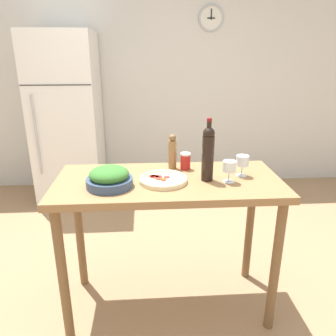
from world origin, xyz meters
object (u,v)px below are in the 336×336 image
Objects in this scene: refrigerator at (68,119)px; pepper_mill at (172,152)px; wine_bottle at (208,153)px; homemade_pizza at (163,179)px; wine_glass_near at (229,167)px; wine_glass_far at (242,162)px; salt_canister at (185,161)px; salad_bowl at (109,178)px.

pepper_mill is (1.03, -1.66, 0.10)m from refrigerator.
homemade_pizza is (-0.26, -0.01, -0.15)m from wine_bottle.
wine_glass_far is (0.10, 0.10, -0.00)m from wine_glass_near.
wine_bottle is at bearing 161.19° from wine_glass_near.
wine_glass_near is (1.34, -1.92, 0.08)m from refrigerator.
wine_glass_near is (0.12, -0.04, -0.08)m from wine_bottle.
salt_canister reaches higher than homemade_pizza.
pepper_mill is at bearing 72.90° from homemade_pizza.
pepper_mill reaches higher than wine_glass_near.
wine_bottle reaches higher than wine_glass_far.
salt_canister is (-0.22, 0.24, -0.04)m from wine_glass_near.
homemade_pizza is (-0.38, 0.03, -0.07)m from wine_glass_near.
wine_bottle reaches higher than wine_glass_near.
salad_bowl is at bearing -150.47° from salt_canister.
salt_canister is at bearing 133.23° from wine_glass_near.
refrigerator is 14.24× the size of wine_glass_near.
wine_glass_far is 0.49m from homemade_pizza.
salad_bowl is 0.31m from homemade_pizza.
wine_glass_near is 1.00× the size of wine_glass_far.
wine_bottle is at bearing 6.23° from salad_bowl.
refrigerator is at bearing 108.62° from salad_bowl.
refrigerator is at bearing 128.26° from wine_glass_far.
wine_bottle is 1.63× the size of pepper_mill.
salt_canister is at bearing 53.81° from homemade_pizza.
homemade_pizza is at bearing -126.19° from salt_canister.
wine_glass_far reaches higher than salt_canister.
pepper_mill reaches higher than wine_glass_far.
wine_bottle is at bearing -49.62° from pepper_mill.
salad_bowl is 0.53m from salt_canister.
wine_bottle is (1.22, -1.88, 0.16)m from refrigerator.
homemade_pizza is at bearing -107.10° from pepper_mill.
wine_glass_far reaches higher than salad_bowl.
wine_glass_near reaches higher than salad_bowl.
pepper_mill is 0.26m from homemade_pizza.
refrigerator is 4.98× the size of wine_bottle.
wine_glass_near is at bearing -18.81° from wine_bottle.
homemade_pizza is at bearing -177.25° from wine_bottle.
wine_glass_near is 0.33m from salt_canister.
salt_canister is (-0.33, 0.14, -0.04)m from wine_glass_far.
salt_canister is at bearing 117.92° from wine_bottle.
refrigerator reaches higher than wine_bottle.
wine_bottle is 1.41× the size of salad_bowl.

